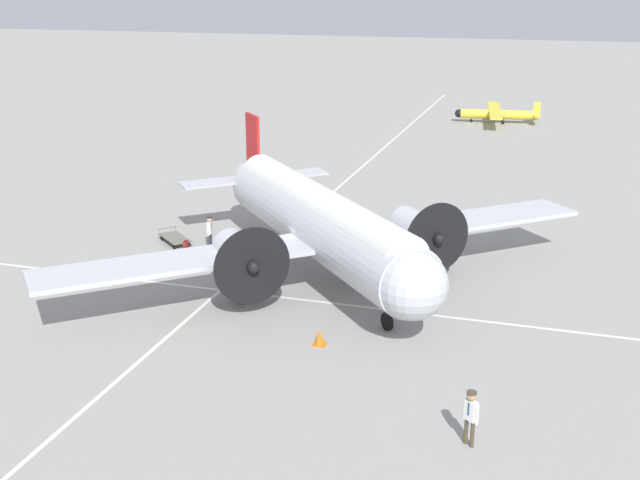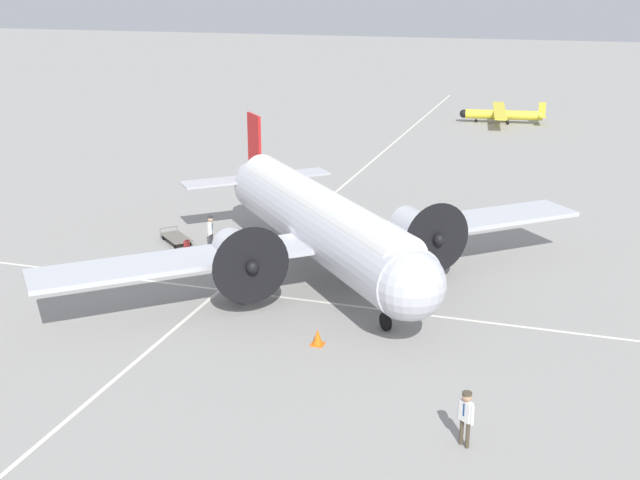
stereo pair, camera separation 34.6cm
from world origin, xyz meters
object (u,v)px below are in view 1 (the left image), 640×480
baggage_cart (175,238)px  traffic_cone (320,337)px  airliner_main (324,225)px  suitcase_near_door (226,244)px  passenger_boarding (210,229)px  crew_foreground (471,412)px  suitcase_upright_spare (186,246)px  light_aircraft_distant (496,114)px

baggage_cart → traffic_cone: traffic_cone is taller
airliner_main → suitcase_near_door: (-2.64, -5.84, -2.32)m
passenger_boarding → traffic_cone: bearing=35.5°
crew_foreground → traffic_cone: bearing=-4.7°
passenger_boarding → baggage_cart: bearing=-106.2°
traffic_cone → airliner_main: bearing=-164.7°
traffic_cone → suitcase_upright_spare: bearing=-130.8°
baggage_cart → passenger_boarding: bearing=33.0°
airliner_main → passenger_boarding: bearing=-152.5°
passenger_boarding → suitcase_near_door: bearing=90.4°
traffic_cone → baggage_cart: bearing=-131.0°
airliner_main → suitcase_upright_spare: size_ratio=34.14×
suitcase_near_door → suitcase_upright_spare: size_ratio=1.06×
traffic_cone → passenger_boarding: bearing=-136.4°
light_aircraft_distant → passenger_boarding: bearing=69.1°
crew_foreground → baggage_cart: crew_foreground is taller
baggage_cart → traffic_cone: (9.07, 10.44, 0.02)m
passenger_boarding → suitcase_upright_spare: passenger_boarding is taller
airliner_main → crew_foreground: (11.31, 7.76, -1.53)m
suitcase_upright_spare → traffic_cone: bearing=49.2°
airliner_main → light_aircraft_distant: bearing=133.9°
light_aircraft_distant → baggage_cart: bearing=66.3°
suitcase_upright_spare → baggage_cart: size_ratio=0.26×
airliner_main → light_aircraft_distant: (-43.44, 3.39, -1.78)m
suitcase_near_door → traffic_cone: bearing=40.3°
airliner_main → crew_foreground: airliner_main is taller
suitcase_near_door → suitcase_upright_spare: (0.86, -1.77, -0.02)m
light_aircraft_distant → airliner_main: bearing=78.5°
crew_foreground → suitcase_upright_spare: (-13.09, -15.37, -0.80)m
airliner_main → crew_foreground: bearing=-7.2°
passenger_boarding → traffic_cone: passenger_boarding is taller
passenger_boarding → suitcase_near_door: passenger_boarding is taller
passenger_boarding → suitcase_upright_spare: bearing=-60.7°
suitcase_upright_spare → light_aircraft_distant: light_aircraft_distant is taller
passenger_boarding → light_aircraft_distant: size_ratio=0.16×
airliner_main → light_aircraft_distant: 43.60m
airliner_main → traffic_cone: (6.25, 1.71, -2.32)m
suitcase_near_door → light_aircraft_distant: size_ratio=0.06×
passenger_boarding → suitcase_near_door: 1.11m
passenger_boarding → suitcase_upright_spare: 1.45m
suitcase_near_door → baggage_cart: 2.90m
crew_foreground → suitcase_near_door: size_ratio=2.75×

